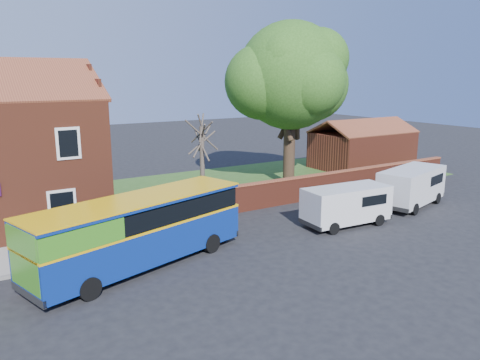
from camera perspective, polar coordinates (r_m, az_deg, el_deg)
ground at (r=18.46m, az=-4.74°, el=-11.98°), size 120.00×120.00×0.00m
grass_strip at (r=35.56m, az=4.42°, el=0.14°), size 26.00×12.00×0.04m
boundary_wall at (r=30.87m, az=11.00°, el=-0.47°), size 22.00×0.38×1.60m
outbuilding at (r=41.15m, az=14.67°, el=3.72°), size 8.20×5.06×4.17m
bus at (r=19.30m, az=-12.89°, el=-5.93°), size 9.74×5.03×2.88m
van_near at (r=24.97m, az=12.87°, el=-2.87°), size 4.79×2.22×2.05m
van_far at (r=29.73m, az=20.19°, el=-0.61°), size 5.54×3.35×2.27m
large_tree at (r=33.13m, az=6.11°, el=12.11°), size 9.30×7.36×11.34m
bare_tree at (r=27.44m, az=-4.62°, el=2.14°), size 1.98×2.35×5.27m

